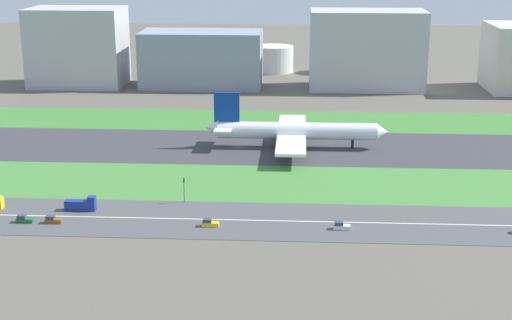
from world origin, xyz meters
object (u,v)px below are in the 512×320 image
(car_0, at_px, (53,220))
(hangar_building, at_px, (202,59))
(airliner, at_px, (293,131))
(terminal_building, at_px, (78,47))
(car_3, at_px, (210,223))
(truck_0, at_px, (81,205))
(traffic_light, at_px, (184,188))
(fuel_tank_west, at_px, (274,59))
(car_6, at_px, (24,219))
(fuel_tank_centre, at_px, (335,60))
(car_4, at_px, (341,226))
(office_tower, at_px, (367,50))

(car_0, distance_m, hangar_building, 193.02)
(airliner, height_order, terminal_building, terminal_building)
(airliner, distance_m, car_3, 80.82)
(truck_0, distance_m, traffic_light, 28.47)
(fuel_tank_west, bearing_deg, car_6, -103.53)
(airliner, xyz_separation_m, car_0, (-61.79, -78.00, -5.31))
(traffic_light, relative_size, fuel_tank_centre, 0.41)
(car_6, height_order, traffic_light, traffic_light)
(fuel_tank_centre, bearing_deg, traffic_light, -103.24)
(terminal_building, bearing_deg, traffic_light, -65.46)
(car_4, relative_size, car_6, 1.00)
(car_4, height_order, office_tower, office_tower)
(car_3, xyz_separation_m, traffic_light, (-9.27, 17.99, 3.37))
(hangar_building, relative_size, office_tower, 1.07)
(truck_0, height_order, car_6, truck_0)
(car_6, height_order, hangar_building, hangar_building)
(terminal_building, xyz_separation_m, fuel_tank_west, (96.78, 45.00, -12.15))
(car_6, bearing_deg, terminal_building, -78.31)
(fuel_tank_west, bearing_deg, fuel_tank_centre, 0.00)
(airliner, bearing_deg, terminal_building, 133.76)
(car_6, bearing_deg, car_0, -180.00)
(car_4, relative_size, truck_0, 0.52)
(car_6, bearing_deg, hangar_building, -96.75)
(airliner, height_order, fuel_tank_west, airliner)
(airliner, relative_size, fuel_tank_west, 3.00)
(car_0, xyz_separation_m, traffic_light, (32.05, 17.99, 3.37))
(hangar_building, relative_size, fuel_tank_west, 2.75)
(airliner, height_order, car_0, airliner)
(office_tower, relative_size, fuel_tank_centre, 3.15)
(terminal_building, bearing_deg, car_4, -57.44)
(car_6, relative_size, hangar_building, 0.07)
(car_4, xyz_separation_m, truck_0, (-70.37, 10.00, 0.75))
(hangar_building, bearing_deg, office_tower, 0.00)
(car_4, height_order, terminal_building, terminal_building)
(car_4, xyz_separation_m, terminal_building, (-122.61, 192.00, 18.40))
(car_4, height_order, car_0, same)
(fuel_tank_west, bearing_deg, hangar_building, -127.33)
(airliner, height_order, car_4, airliner)
(car_4, height_order, fuel_tank_west, fuel_tank_west)
(terminal_building, height_order, fuel_tank_west, terminal_building)
(car_6, xyz_separation_m, car_0, (7.67, 0.00, 0.00))
(fuel_tank_centre, bearing_deg, terminal_building, -161.04)
(office_tower, relative_size, fuel_tank_west, 2.56)
(terminal_building, bearing_deg, car_0, -76.13)
(car_3, xyz_separation_m, car_6, (-48.99, 0.00, 0.00))
(car_4, distance_m, car_3, 33.90)
(terminal_building, height_order, fuel_tank_centre, terminal_building)
(car_3, distance_m, fuel_tank_west, 237.22)
(truck_0, distance_m, car_0, 11.14)
(fuel_tank_centre, bearing_deg, airliner, -97.80)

